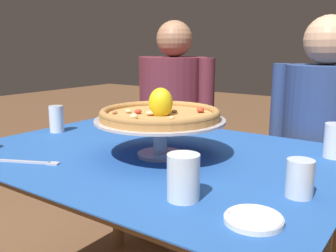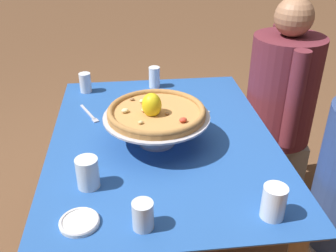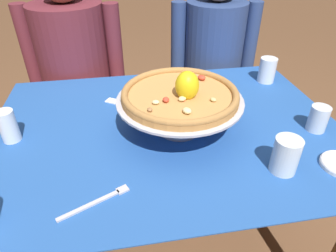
{
  "view_description": "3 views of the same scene",
  "coord_description": "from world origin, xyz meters",
  "views": [
    {
      "loc": [
        0.76,
        -1.0,
        1.08
      ],
      "look_at": [
        0.04,
        0.01,
        0.81
      ],
      "focal_mm": 40.33,
      "sensor_mm": 36.0,
      "label": 1
    },
    {
      "loc": [
        1.39,
        -0.13,
        1.56
      ],
      "look_at": [
        0.03,
        0.02,
        0.78
      ],
      "focal_mm": 40.8,
      "sensor_mm": 36.0,
      "label": 2
    },
    {
      "loc": [
        -0.15,
        -0.89,
        1.33
      ],
      "look_at": [
        -0.0,
        -0.04,
        0.74
      ],
      "focal_mm": 31.81,
      "sensor_mm": 36.0,
      "label": 3
    }
  ],
  "objects": [
    {
      "name": "diner_left",
      "position": [
        -0.39,
        0.68,
        0.6
      ],
      "size": [
        0.52,
        0.41,
        1.21
      ],
      "color": "gray",
      "rests_on": "ground"
    },
    {
      "name": "pizza",
      "position": [
        0.04,
        -0.03,
        0.86
      ],
      "size": [
        0.39,
        0.39,
        0.11
      ],
      "color": "#BC8447",
      "rests_on": "pizza_stand"
    },
    {
      "name": "water_glass_side_left",
      "position": [
        -0.54,
        0.01,
        0.76
      ],
      "size": [
        0.06,
        0.06,
        0.11
      ],
      "color": "white",
      "rests_on": "dining_table"
    },
    {
      "name": "pizza_stand",
      "position": [
        0.04,
        -0.03,
        0.81
      ],
      "size": [
        0.43,
        0.43,
        0.13
      ],
      "color": "#B7B7C1",
      "rests_on": "dining_table"
    },
    {
      "name": "dining_table",
      "position": [
        0.0,
        0.0,
        0.62
      ],
      "size": [
        1.27,
        0.94,
        0.72
      ],
      "color": "olive",
      "rests_on": "ground"
    },
    {
      "name": "dinner_fork",
      "position": [
        -0.24,
        -0.32,
        0.72
      ],
      "size": [
        0.19,
        0.1,
        0.01
      ],
      "color": "#B7B7C1",
      "rests_on": "dining_table"
    },
    {
      "name": "sugar_packet",
      "position": [
        -0.19,
        0.22,
        0.72
      ],
      "size": [
        0.06,
        0.06,
        0.0
      ],
      "primitive_type": "cube",
      "rotation": [
        0.0,
        0.0,
        2.56
      ],
      "color": "white",
      "rests_on": "dining_table"
    },
    {
      "name": "water_glass_front_right",
      "position": [
        0.3,
        -0.29,
        0.76
      ],
      "size": [
        0.08,
        0.08,
        0.11
      ],
      "color": "silver",
      "rests_on": "dining_table"
    },
    {
      "name": "side_plate",
      "position": [
        0.49,
        -0.31,
        0.72
      ],
      "size": [
        0.12,
        0.12,
        0.02
      ],
      "color": "white",
      "rests_on": "dining_table"
    },
    {
      "name": "water_glass_front_left",
      "position": [
        -0.51,
        -0.36,
        0.76
      ],
      "size": [
        0.06,
        0.06,
        0.1
      ],
      "color": "white",
      "rests_on": "dining_table"
    },
    {
      "name": "water_glass_side_right",
      "position": [
        0.52,
        -0.11,
        0.76
      ],
      "size": [
        0.07,
        0.07,
        0.09
      ],
      "color": "silver",
      "rests_on": "dining_table"
    },
    {
      "name": "water_glass_back_right",
      "position": [
        0.52,
        0.3,
        0.77
      ],
      "size": [
        0.08,
        0.08,
        0.11
      ],
      "color": "white",
      "rests_on": "dining_table"
    }
  ]
}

